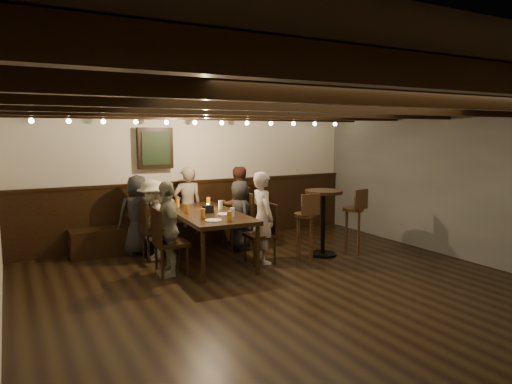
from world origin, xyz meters
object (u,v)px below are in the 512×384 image
bar_stool_left (305,237)px  bar_stool_right (353,230)px  chair_right_far (261,245)px  person_left_far (167,229)px  person_right_near (240,215)px  chair_right_near (238,232)px  high_top_table (323,213)px  person_bench_left (138,215)px  person_left_near (153,220)px  person_right_far (263,218)px  chair_left_far (170,255)px  person_bench_right (238,205)px  dining_table (207,216)px  person_bench_centre (188,207)px

bar_stool_left → bar_stool_right: size_ratio=1.00×
chair_right_far → bar_stool_left: (0.61, -0.32, 0.13)m
person_left_far → person_right_near: 1.75m
chair_right_near → high_top_table: high_top_table is taller
person_bench_left → high_top_table: 3.07m
chair_right_far → person_left_near: size_ratio=0.72×
chair_right_near → high_top_table: 1.52m
person_left_near → person_right_far: 1.75m
chair_right_near → person_left_near: (-1.47, 0.09, 0.34)m
chair_right_near → high_top_table: (1.05, -1.02, 0.41)m
chair_left_far → chair_right_near: size_ratio=0.99×
chair_left_far → bar_stool_right: bearing=86.7°
person_right_far → bar_stool_right: bearing=-96.4°
person_bench_right → person_right_far: 1.36m
person_left_far → bar_stool_left: person_left_far is taller
dining_table → person_bench_left: (-0.84, 0.95, -0.05)m
chair_right_far → person_left_far: person_left_far is taller
person_right_far → chair_left_far: bearing=90.0°
chair_right_far → person_left_far: bearing=90.0°
person_left_near → high_top_table: bearing=69.8°
person_right_near → person_bench_centre: bearing=51.3°
person_right_far → bar_stool_left: size_ratio=1.29×
chair_right_far → person_left_near: bearing=58.5°
chair_left_far → chair_right_far: bearing=90.0°
person_bench_right → dining_table: bearing=45.0°
dining_table → chair_left_far: bearing=-148.0°
person_bench_left → person_bench_right: bearing=-180.0°
bar_stool_right → chair_right_near: bearing=134.0°
person_left_near → person_bench_left: bearing=-161.6°
high_top_table → bar_stool_right: (0.50, -0.16, -0.30)m
person_right_far → chair_right_near: bearing=1.9°
chair_right_near → person_bench_right: person_bench_right is taller
chair_left_far → person_bench_right: (1.70, 1.25, 0.41)m
bar_stool_left → person_right_far: bearing=157.1°
chair_left_far → person_bench_right: size_ratio=0.69×
person_bench_left → person_bench_centre: (0.91, 0.10, 0.05)m
person_bench_centre → chair_right_near: bearing=140.2°
chair_left_far → high_top_table: high_top_table is taller
person_left_near → bar_stool_left: person_left_near is taller
chair_right_far → person_bench_centre: (-0.63, 1.54, 0.43)m
chair_left_far → person_bench_left: bearing=-172.4°
chair_right_far → person_bench_left: size_ratio=0.70×
person_bench_right → chair_right_far: bearing=82.4°
chair_right_near → person_bench_left: person_bench_left is taller
person_bench_left → person_right_far: (1.57, -1.45, 0.05)m
dining_table → chair_right_near: chair_right_near is taller
chair_right_far → person_bench_left: 2.14m
chair_right_near → person_left_far: 1.76m
person_bench_centre → bar_stool_right: size_ratio=1.29×
dining_table → high_top_table: bearing=-15.3°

